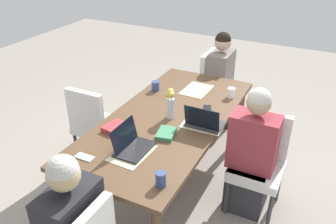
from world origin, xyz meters
The scene contains 20 objects.
ground_plane centered at (0.00, 0.00, 0.00)m, with size 10.00×10.00×0.00m, color gray.
dining_table centered at (0.00, 0.00, 0.68)m, with size 2.18×1.00×0.75m.
chair_head_right_left_near centered at (1.45, 0.04, 0.50)m, with size 0.44×0.44×0.90m.
person_head_right_left_near centered at (1.39, -0.03, 0.53)m, with size 0.40×0.36×1.19m.
chair_near_left_mid centered at (0.10, -0.85, 0.50)m, with size 0.44×0.44×0.90m.
person_near_left_mid centered at (0.03, -0.79, 0.53)m, with size 0.36×0.40×1.19m.
chair_far_right_near centered at (-0.05, 0.84, 0.50)m, with size 0.44×0.44×0.90m.
flower_vase centered at (-0.01, -0.03, 0.91)m, with size 0.09×0.10×0.29m.
placemat_head_right_left_near centered at (0.65, -0.01, 0.76)m, with size 0.36×0.26×0.00m, color beige.
placemat_near_left_mid centered at (0.01, -0.34, 0.76)m, with size 0.36×0.26×0.00m, color beige.
placemat_head_left_left_far centered at (-0.64, -0.01, 0.76)m, with size 0.36×0.26×0.00m, color beige.
laptop_near_left_mid centered at (-0.02, -0.36, 0.80)m, with size 0.22×0.32×0.21m.
laptop_head_left_left_far centered at (-0.60, 0.02, 0.80)m, with size 0.32×0.22×0.21m.
coffee_mug_near_left centered at (0.45, 0.37, 0.80)m, with size 0.08×0.08×0.10m, color #33477A.
coffee_mug_near_right centered at (0.65, -0.39, 0.81)m, with size 0.08×0.08×0.10m, color white.
coffee_mug_centre_left centered at (-0.87, -0.38, 0.81)m, with size 0.07×0.07×0.11m, color #33477A.
book_red_cover centered at (-0.40, 0.31, 0.78)m, with size 0.20×0.14×0.04m, color #B73338.
book_blue_cover centered at (-0.29, -0.13, 0.77)m, with size 0.20×0.14×0.04m, color #3D7F56.
phone_black centered at (0.30, -0.27, 0.76)m, with size 0.15×0.07×0.01m, color black.
phone_silver centered at (-0.85, 0.29, 0.76)m, with size 0.15×0.07×0.01m, color silver.
Camera 1 is at (-2.50, -1.26, 2.34)m, focal length 37.40 mm.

